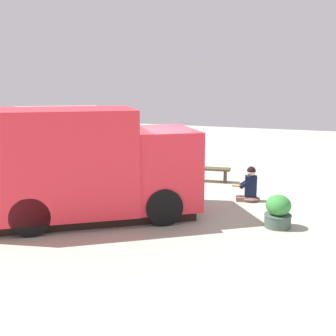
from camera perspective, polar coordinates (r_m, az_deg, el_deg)
ground_plane at (r=10.62m, az=-3.24°, el=-5.33°), size 40.00×40.00×0.00m
food_truck at (r=9.66m, az=-11.28°, el=0.20°), size 5.12×4.54×2.55m
person_customer at (r=11.22m, az=11.21°, el=-2.60°), size 0.80×0.56×0.94m
planter_flowering_near at (r=13.76m, az=-14.59°, el=-0.51°), size 0.40×0.40×0.59m
planter_flowering_far at (r=9.35m, az=14.98°, el=-5.86°), size 0.59×0.59×0.73m
planter_flowering_side at (r=14.08m, az=-7.54°, el=0.70°), size 0.58×0.58×0.86m
plaza_bench at (r=13.27m, az=5.35°, el=-0.43°), size 1.55×0.61×0.45m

